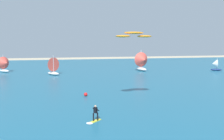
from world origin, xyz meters
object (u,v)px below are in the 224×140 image
sailboat_center_horizon (143,61)px  sailboat_far_right (52,66)px  kite (134,35)px  kitesurfer (94,116)px  marker_buoy (86,94)px  sailboat_far_left (5,64)px  sailboat_near_shore (215,65)px

sailboat_center_horizon → sailboat_far_right: 23.68m
kite → kitesurfer: bearing=-131.3°
sailboat_center_horizon → sailboat_far_right: bearing=-173.3°
kitesurfer → sailboat_center_horizon: sailboat_center_horizon is taller
kitesurfer → sailboat_far_right: 35.62m
kite → marker_buoy: (-5.99, 4.42, -8.63)m
kite → sailboat_far_right: (-12.08, 28.19, -6.77)m
kitesurfer → sailboat_far_left: bearing=113.2°
sailboat_far_left → sailboat_far_right: bearing=-29.5°
kitesurfer → marker_buoy: size_ratio=3.24×
sailboat_far_left → marker_buoy: sailboat_far_left is taller
sailboat_far_left → sailboat_center_horizon: sailboat_center_horizon is taller
kitesurfer → sailboat_near_shore: size_ratio=0.53×
marker_buoy → sailboat_near_shore: bearing=32.5°
kite → marker_buoy: 11.40m
sailboat_far_left → sailboat_center_horizon: 35.69m
kitesurfer → sailboat_center_horizon: size_ratio=0.32×
kite → sailboat_far_right: kite is taller
sailboat_far_right → marker_buoy: 24.60m
sailboat_near_shore → sailboat_center_horizon: (-19.40, 3.06, 0.99)m
kitesurfer → kite: (6.05, 6.89, 8.30)m
kitesurfer → sailboat_far_left: 45.57m
sailboat_far_right → marker_buoy: size_ratio=8.37×
kite → sailboat_far_right: size_ratio=1.09×
sailboat_near_shore → sailboat_far_left: 55.32m
sailboat_far_left → kite: bearing=-55.5°
marker_buoy → sailboat_far_right: bearing=104.4°
kite → sailboat_center_horizon: (11.43, 30.97, -6.35)m
sailboat_near_shore → sailboat_far_right: (-42.91, 0.28, 0.57)m
kitesurfer → sailboat_far_right: bearing=99.7°
sailboat_far_left → kitesurfer: bearing=-66.8°
kitesurfer → marker_buoy: (0.06, 11.31, -0.32)m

